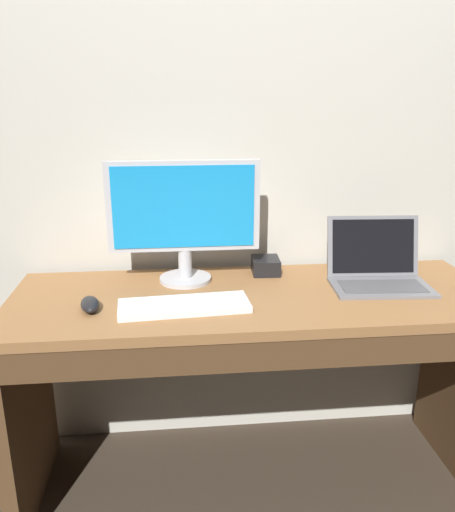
{
  "coord_description": "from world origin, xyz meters",
  "views": [
    {
      "loc": [
        -0.26,
        -1.65,
        1.43
      ],
      "look_at": [
        -0.09,
        0.0,
        0.9
      ],
      "focal_mm": 36.47,
      "sensor_mm": 36.0,
      "label": 1
    }
  ],
  "objects_px": {
    "external_drive_box": "(266,266)",
    "external_monitor": "(184,217)",
    "laptop_space_gray": "(377,268)",
    "wired_keyboard": "(184,305)",
    "computer_mouse": "(90,304)"
  },
  "relations": [
    {
      "from": "external_monitor",
      "to": "external_drive_box",
      "type": "relative_size",
      "value": 4.53
    },
    {
      "from": "external_drive_box",
      "to": "external_monitor",
      "type": "bearing_deg",
      "value": -167.93
    },
    {
      "from": "laptop_space_gray",
      "to": "computer_mouse",
      "type": "height_order",
      "value": "laptop_space_gray"
    },
    {
      "from": "wired_keyboard",
      "to": "external_monitor",
      "type": "bearing_deg",
      "value": 87.53
    },
    {
      "from": "external_monitor",
      "to": "wired_keyboard",
      "type": "bearing_deg",
      "value": -92.47
    },
    {
      "from": "laptop_space_gray",
      "to": "external_monitor",
      "type": "bearing_deg",
      "value": 172.94
    },
    {
      "from": "laptop_space_gray",
      "to": "computer_mouse",
      "type": "distance_m",
      "value": 1.01
    },
    {
      "from": "wired_keyboard",
      "to": "external_drive_box",
      "type": "distance_m",
      "value": 0.45
    },
    {
      "from": "external_drive_box",
      "to": "laptop_space_gray",
      "type": "bearing_deg",
      "value": -21.62
    },
    {
      "from": "wired_keyboard",
      "to": "external_drive_box",
      "type": "height_order",
      "value": "external_drive_box"
    },
    {
      "from": "external_monitor",
      "to": "computer_mouse",
      "type": "distance_m",
      "value": 0.45
    },
    {
      "from": "computer_mouse",
      "to": "external_drive_box",
      "type": "xyz_separation_m",
      "value": [
        0.62,
        0.3,
        0.01
      ]
    },
    {
      "from": "laptop_space_gray",
      "to": "computer_mouse",
      "type": "xyz_separation_m",
      "value": [
        -1.0,
        -0.14,
        -0.04
      ]
    },
    {
      "from": "wired_keyboard",
      "to": "computer_mouse",
      "type": "distance_m",
      "value": 0.3
    },
    {
      "from": "laptop_space_gray",
      "to": "wired_keyboard",
      "type": "xyz_separation_m",
      "value": [
        -0.7,
        -0.16,
        -0.05
      ]
    }
  ]
}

